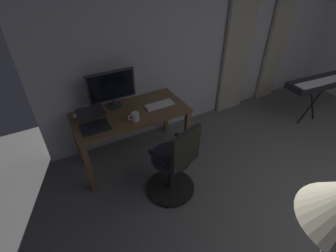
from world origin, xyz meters
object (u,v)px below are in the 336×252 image
object	(u,v)px
mug_coffee	(135,117)
piano_keyboard	(321,83)
desk	(131,118)
computer_mouse	(75,116)
office_chair	(175,164)
laptop	(94,122)
computer_monitor	(112,87)
computer_keyboard	(159,105)

from	to	relation	value
mug_coffee	piano_keyboard	size ratio (longest dim) A/B	0.12
desk	computer_mouse	xyz separation A→B (m)	(0.61, -0.19, 0.12)
office_chair	piano_keyboard	bearing A→B (deg)	-11.40
laptop	office_chair	bearing A→B (deg)	131.53
office_chair	laptop	xyz separation A→B (m)	(0.62, -0.72, 0.33)
computer_monitor	laptop	xyz separation A→B (m)	(0.34, 0.30, -0.21)
laptop	mug_coffee	distance (m)	0.46
desk	computer_monitor	world-z (taller)	computer_monitor
laptop	piano_keyboard	distance (m)	3.33
computer_mouse	mug_coffee	bearing A→B (deg)	145.71
mug_coffee	piano_keyboard	bearing A→B (deg)	172.16
desk	office_chair	distance (m)	0.84
desk	mug_coffee	distance (m)	0.26
computer_monitor	laptop	size ratio (longest dim) A/B	1.67
piano_keyboard	desk	bearing A→B (deg)	-6.26
office_chair	laptop	distance (m)	1.01
computer_keyboard	mug_coffee	world-z (taller)	mug_coffee
computer_mouse	mug_coffee	size ratio (longest dim) A/B	0.75
desk	computer_mouse	world-z (taller)	computer_mouse
computer_mouse	mug_coffee	distance (m)	0.72
laptop	computer_mouse	xyz separation A→B (m)	(0.15, -0.27, -0.04)
piano_keyboard	computer_keyboard	bearing A→B (deg)	-6.93
mug_coffee	piano_keyboard	distance (m)	2.87
office_chair	computer_mouse	bearing A→B (deg)	112.25
office_chair	desk	bearing A→B (deg)	85.94
laptop	piano_keyboard	bearing A→B (deg)	171.66
computer_monitor	computer_keyboard	distance (m)	0.62
desk	piano_keyboard	bearing A→B (deg)	167.94
laptop	piano_keyboard	size ratio (longest dim) A/B	0.31
desk	computer_monitor	distance (m)	0.44
computer_keyboard	mug_coffee	size ratio (longest dim) A/B	2.78
desk	computer_keyboard	world-z (taller)	computer_keyboard
computer_monitor	mug_coffee	size ratio (longest dim) A/B	4.42
desk	mug_coffee	world-z (taller)	mug_coffee
office_chair	computer_monitor	bearing A→B (deg)	90.15
piano_keyboard	laptop	bearing A→B (deg)	-3.28
desk	computer_keyboard	size ratio (longest dim) A/B	3.75
computer_mouse	computer_monitor	bearing A→B (deg)	-176.80
piano_keyboard	computer_monitor	bearing A→B (deg)	-9.76
desk	piano_keyboard	xyz separation A→B (m)	(-2.83, 0.60, 0.06)
office_chair	computer_keyboard	world-z (taller)	office_chair
computer_monitor	piano_keyboard	world-z (taller)	computer_monitor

